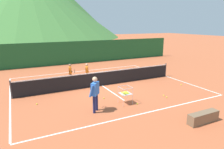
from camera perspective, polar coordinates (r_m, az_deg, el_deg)
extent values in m
plane|color=#B25633|center=(13.51, -2.87, -3.18)|extent=(120.00, 120.00, 0.00)
cube|color=white|center=(9.57, 9.03, -10.92)|extent=(11.16, 0.08, 0.01)
cube|color=white|center=(17.76, -8.95, 0.94)|extent=(11.16, 0.08, 0.01)
cube|color=white|center=(12.51, -27.15, -6.24)|extent=(0.08, 9.52, 0.01)
cube|color=white|center=(16.46, 15.23, -0.46)|extent=(0.08, 9.52, 0.01)
cube|color=white|center=(13.51, -2.87, -3.16)|extent=(0.08, 6.04, 0.01)
cylinder|color=#333338|center=(12.34, -26.95, -3.91)|extent=(0.08, 0.08, 1.05)
cylinder|color=#333338|center=(16.27, 15.08, 1.28)|extent=(0.08, 0.08, 1.05)
cube|color=black|center=(13.38, -2.89, -1.30)|extent=(10.88, 0.02, 0.92)
cube|color=white|center=(13.26, -2.92, 0.72)|extent=(10.88, 0.03, 0.06)
cylinder|color=#191E4C|center=(9.37, -5.14, -8.55)|extent=(0.13, 0.13, 0.85)
cylinder|color=#191E4C|center=(9.65, -4.41, -7.84)|extent=(0.13, 0.13, 0.85)
cube|color=blue|center=(9.26, -4.86, -4.05)|extent=(0.52, 0.53, 0.60)
sphere|color=#DBAD84|center=(9.13, -4.92, -1.36)|extent=(0.23, 0.23, 0.23)
cylinder|color=blue|center=(9.04, -5.96, -4.78)|extent=(0.23, 0.22, 0.58)
cylinder|color=blue|center=(9.54, -4.46, -3.74)|extent=(0.19, 0.19, 0.58)
torus|color=#262628|center=(9.65, -5.88, -3.91)|extent=(0.22, 0.23, 0.29)
cylinder|color=black|center=(9.56, -4.52, -4.05)|extent=(0.18, 0.17, 0.03)
cylinder|color=black|center=(14.47, -11.80, -0.89)|extent=(0.10, 0.10, 0.67)
cylinder|color=black|center=(14.22, -11.78, -1.16)|extent=(0.10, 0.10, 0.67)
cube|color=orange|center=(14.21, -11.90, 1.20)|extent=(0.28, 0.43, 0.47)
sphere|color=#996B4C|center=(14.13, -11.98, 2.62)|extent=(0.19, 0.19, 0.19)
cylinder|color=orange|center=(14.44, -11.69, 1.31)|extent=(0.19, 0.11, 0.46)
cylinder|color=orange|center=(13.99, -11.74, 0.87)|extent=(0.15, 0.10, 0.46)
torus|color=#262628|center=(14.00, -10.65, 0.90)|extent=(0.09, 0.29, 0.29)
cylinder|color=black|center=(13.99, -11.65, 0.85)|extent=(0.22, 0.08, 0.03)
cylinder|color=black|center=(14.43, -7.15, -0.74)|extent=(0.10, 0.10, 0.67)
cylinder|color=black|center=(14.18, -7.15, -1.01)|extent=(0.10, 0.10, 0.67)
cube|color=orange|center=(14.17, -7.22, 1.36)|extent=(0.31, 0.44, 0.47)
sphere|color=tan|center=(14.09, -7.26, 2.78)|extent=(0.19, 0.19, 0.19)
cylinder|color=orange|center=(14.40, -6.99, 1.46)|extent=(0.20, 0.13, 0.46)
cylinder|color=orange|center=(13.95, -7.07, 1.02)|extent=(0.15, 0.11, 0.46)
cylinder|color=#B7B7BC|center=(10.53, 1.73, -5.75)|extent=(0.02, 0.02, 0.89)
cylinder|color=#B7B7BC|center=(10.79, 4.37, -5.29)|extent=(0.02, 0.02, 0.89)
cylinder|color=#B7B7BC|center=(10.07, 3.25, -6.73)|extent=(0.02, 0.02, 0.89)
cylinder|color=#B7B7BC|center=(10.34, 5.96, -6.20)|extent=(0.02, 0.02, 0.89)
cube|color=#B7B7BC|center=(10.39, 3.84, -5.44)|extent=(0.56, 0.56, 0.01)
cube|color=#B7B7BC|center=(10.51, 3.10, -3.23)|extent=(0.56, 0.02, 0.02)
cube|color=#B7B7BC|center=(10.05, 4.67, -4.09)|extent=(0.56, 0.02, 0.02)
cube|color=#B7B7BC|center=(10.15, 2.50, -3.88)|extent=(0.02, 0.56, 0.02)
cube|color=#B7B7BC|center=(10.42, 5.20, -3.44)|extent=(0.02, 0.56, 0.02)
sphere|color=yellow|center=(10.21, 3.59, -5.58)|extent=(0.07, 0.07, 0.07)
sphere|color=yellow|center=(10.26, 3.40, -5.47)|extent=(0.07, 0.07, 0.07)
sphere|color=yellow|center=(10.32, 3.21, -5.36)|extent=(0.07, 0.07, 0.07)
sphere|color=yellow|center=(10.37, 3.03, -5.24)|extent=(0.07, 0.07, 0.07)
sphere|color=yellow|center=(10.42, 2.86, -5.16)|extent=(0.07, 0.07, 0.07)
sphere|color=yellow|center=(10.25, 3.90, -5.54)|extent=(0.07, 0.07, 0.07)
sphere|color=yellow|center=(10.29, 3.75, -5.41)|extent=(0.07, 0.07, 0.07)
sphere|color=yellow|center=(10.35, 3.54, -5.29)|extent=(0.07, 0.07, 0.07)
sphere|color=yellow|center=(10.40, 3.36, -5.20)|extent=(0.07, 0.07, 0.07)
sphere|color=yellow|center=(10.46, 3.19, -5.08)|extent=(0.07, 0.07, 0.07)
sphere|color=yellow|center=(10.27, 4.21, -5.48)|extent=(0.07, 0.07, 0.07)
sphere|color=yellow|center=(10.32, 4.00, -5.35)|extent=(0.07, 0.07, 0.07)
sphere|color=yellow|center=(10.38, 3.81, -5.24)|extent=(0.07, 0.07, 0.07)
sphere|color=yellow|center=(10.43, 3.64, -5.14)|extent=(0.07, 0.07, 0.07)
sphere|color=yellow|center=(10.47, 3.47, -5.05)|extent=(0.07, 0.07, 0.07)
sphere|color=yellow|center=(10.30, 4.48, -5.42)|extent=(0.07, 0.07, 0.07)
sphere|color=yellow|center=(10.36, 4.36, -5.31)|extent=(0.07, 0.07, 0.07)
sphere|color=yellow|center=(10.41, 4.16, -5.21)|extent=(0.07, 0.07, 0.07)
sphere|color=yellow|center=(10.46, 3.94, -5.10)|extent=(0.07, 0.07, 0.07)
sphere|color=yellow|center=(10.52, 3.80, -5.00)|extent=(0.07, 0.07, 0.07)
sphere|color=yellow|center=(10.34, 4.82, -5.37)|extent=(0.07, 0.07, 0.07)
sphere|color=yellow|center=(10.39, 4.66, -5.26)|extent=(0.07, 0.07, 0.07)
sphere|color=yellow|center=(10.44, 4.44, -5.16)|extent=(0.07, 0.07, 0.07)
sphere|color=yellow|center=(10.49, 4.28, -5.06)|extent=(0.07, 0.07, 0.07)
sphere|color=yellow|center=(10.54, 4.11, -4.95)|extent=(0.07, 0.07, 0.07)
sphere|color=yellow|center=(10.19, 3.57, -5.31)|extent=(0.07, 0.07, 0.07)
sphere|color=yellow|center=(11.17, -2.35, -6.79)|extent=(0.07, 0.07, 0.07)
sphere|color=yellow|center=(11.09, -20.72, -7.91)|extent=(0.07, 0.07, 0.07)
sphere|color=yellow|center=(14.35, 19.18, -2.78)|extent=(0.07, 0.07, 0.07)
sphere|color=yellow|center=(10.51, 7.22, -8.31)|extent=(0.07, 0.07, 0.07)
sphere|color=yellow|center=(11.95, 14.59, -5.83)|extent=(0.07, 0.07, 0.07)
sphere|color=yellow|center=(11.72, 15.35, -6.29)|extent=(0.07, 0.07, 0.07)
cube|color=#1E5B2D|center=(20.98, -12.11, 6.07)|extent=(24.56, 0.08, 2.33)
cube|color=brown|center=(9.39, 24.65, -11.11)|extent=(1.50, 0.36, 0.46)
cone|color=#427A38|center=(68.25, -22.84, 17.89)|extent=(54.44, 54.44, 19.17)
cone|color=#427A38|center=(78.82, -16.09, 17.81)|extent=(40.72, 40.72, 19.23)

